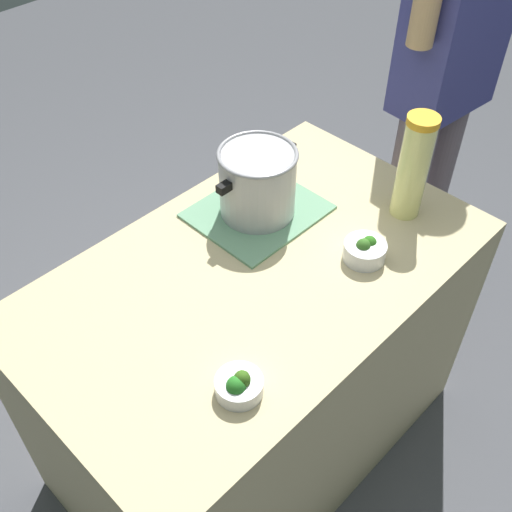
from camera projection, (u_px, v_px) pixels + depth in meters
ground_plane at (256, 434)px, 2.23m from camera, size 8.00×8.00×0.00m
counter_slab at (256, 364)px, 1.94m from camera, size 1.28×0.77×0.85m
dish_cloth at (257, 211)px, 1.80m from camera, size 0.36×0.31×0.01m
cooking_pot at (258, 181)px, 1.72m from camera, size 0.29×0.22×0.20m
lemonade_pitcher at (413, 167)px, 1.69m from camera, size 0.09×0.09×0.32m
broccoli_bowl_front at (239, 385)px, 1.35m from camera, size 0.11×0.11×0.07m
broccoli_bowl_center at (365, 250)px, 1.65m from camera, size 0.12×0.12×0.07m
person_cook at (440, 97)px, 2.10m from camera, size 0.50×0.23×1.70m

